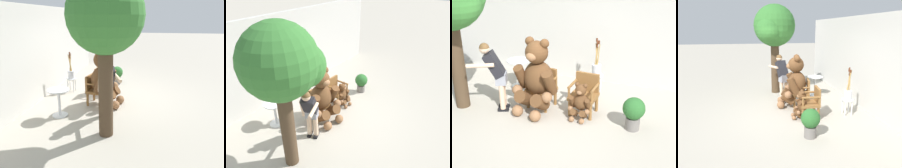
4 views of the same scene
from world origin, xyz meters
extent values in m
plane|color=#A8A091|center=(0.00, 0.00, 0.00)|extent=(60.00, 60.00, 0.00)
cube|color=beige|center=(0.00, 2.40, 1.40)|extent=(10.00, 0.16, 2.80)
cube|color=brown|center=(-0.49, 0.51, 0.41)|extent=(0.64, 0.60, 0.07)
cylinder|color=brown|center=(-0.75, 0.34, 0.18)|extent=(0.07, 0.07, 0.37)
cylinder|color=brown|center=(-0.30, 0.26, 0.18)|extent=(0.07, 0.07, 0.37)
cylinder|color=brown|center=(-0.68, 0.75, 0.18)|extent=(0.07, 0.07, 0.37)
cylinder|color=brown|center=(-0.23, 0.68, 0.18)|extent=(0.07, 0.07, 0.37)
cube|color=brown|center=(-0.45, 0.73, 0.65)|extent=(0.52, 0.14, 0.42)
cylinder|color=brown|center=(-0.74, 0.55, 0.66)|extent=(0.13, 0.48, 0.06)
cylinder|color=brown|center=(-0.77, 0.34, 0.55)|extent=(0.05, 0.05, 0.22)
cylinder|color=brown|center=(-0.24, 0.47, 0.66)|extent=(0.13, 0.48, 0.06)
cylinder|color=brown|center=(-0.28, 0.26, 0.55)|extent=(0.05, 0.05, 0.22)
cube|color=brown|center=(0.49, 0.51, 0.41)|extent=(0.59, 0.55, 0.07)
cylinder|color=brown|center=(0.25, 0.31, 0.18)|extent=(0.07, 0.07, 0.37)
cylinder|color=brown|center=(0.71, 0.28, 0.18)|extent=(0.07, 0.07, 0.37)
cylinder|color=brown|center=(0.27, 0.73, 0.18)|extent=(0.07, 0.07, 0.37)
cylinder|color=brown|center=(0.73, 0.70, 0.18)|extent=(0.07, 0.07, 0.37)
cube|color=brown|center=(0.50, 0.74, 0.65)|extent=(0.52, 0.09, 0.42)
cylinder|color=brown|center=(0.24, 0.52, 0.66)|extent=(0.09, 0.48, 0.06)
cylinder|color=brown|center=(0.23, 0.31, 0.55)|extent=(0.05, 0.05, 0.22)
cylinder|color=brown|center=(0.74, 0.49, 0.66)|extent=(0.09, 0.48, 0.06)
cylinder|color=brown|center=(0.73, 0.28, 0.55)|extent=(0.05, 0.05, 0.22)
ellipsoid|color=brown|center=(-0.49, 0.39, 0.74)|extent=(0.74, 0.66, 0.77)
sphere|color=brown|center=(-0.50, 0.35, 1.33)|extent=(0.48, 0.48, 0.48)
ellipsoid|color=#8C603D|center=(-0.53, 0.14, 1.29)|extent=(0.26, 0.21, 0.18)
sphere|color=black|center=(-0.53, 0.14, 1.30)|extent=(0.07, 0.07, 0.07)
sphere|color=brown|center=(-0.67, 0.40, 1.54)|extent=(0.19, 0.19, 0.19)
sphere|color=brown|center=(-0.31, 0.34, 1.54)|extent=(0.19, 0.19, 0.19)
cylinder|color=brown|center=(-0.86, 0.32, 0.74)|extent=(0.28, 0.45, 0.58)
sphere|color=#8C603D|center=(-0.91, 0.17, 0.48)|extent=(0.23, 0.23, 0.23)
cylinder|color=brown|center=(-0.16, 0.20, 0.74)|extent=(0.28, 0.45, 0.58)
sphere|color=#8C603D|center=(-0.16, 0.05, 0.48)|extent=(0.23, 0.23, 0.23)
cylinder|color=brown|center=(-0.74, 0.14, 0.33)|extent=(0.35, 0.51, 0.45)
sphere|color=#8C603D|center=(-0.79, -0.08, 0.12)|extent=(0.24, 0.24, 0.24)
cylinder|color=brown|center=(-0.33, 0.08, 0.33)|extent=(0.35, 0.51, 0.45)
sphere|color=#8C603D|center=(-0.35, -0.15, 0.12)|extent=(0.24, 0.24, 0.24)
ellipsoid|color=brown|center=(0.49, 0.33, 0.36)|extent=(0.34, 0.29, 0.37)
sphere|color=brown|center=(0.49, 0.31, 0.65)|extent=(0.24, 0.24, 0.24)
ellipsoid|color=#8C603D|center=(0.48, 0.21, 0.63)|extent=(0.12, 0.09, 0.09)
sphere|color=black|center=(0.48, 0.21, 0.64)|extent=(0.03, 0.03, 0.03)
sphere|color=brown|center=(0.40, 0.33, 0.75)|extent=(0.09, 0.09, 0.09)
sphere|color=brown|center=(0.58, 0.31, 0.75)|extent=(0.09, 0.09, 0.09)
cylinder|color=brown|center=(0.31, 0.27, 0.36)|extent=(0.12, 0.21, 0.28)
sphere|color=#8C603D|center=(0.30, 0.20, 0.24)|extent=(0.11, 0.11, 0.11)
cylinder|color=brown|center=(0.66, 0.25, 0.36)|extent=(0.12, 0.21, 0.28)
sphere|color=#8C603D|center=(0.66, 0.18, 0.24)|extent=(0.11, 0.11, 0.11)
cylinder|color=brown|center=(0.38, 0.20, 0.16)|extent=(0.15, 0.24, 0.22)
sphere|color=#8C603D|center=(0.36, 0.08, 0.06)|extent=(0.12, 0.12, 0.12)
cylinder|color=brown|center=(0.58, 0.18, 0.16)|extent=(0.15, 0.24, 0.22)
sphere|color=#8C603D|center=(0.58, 0.07, 0.06)|extent=(0.12, 0.12, 0.12)
cube|color=black|center=(-1.26, 0.17, 0.03)|extent=(0.26, 0.17, 0.06)
cylinder|color=beige|center=(-1.26, 0.17, 0.47)|extent=(0.12, 0.12, 0.82)
cube|color=black|center=(-1.19, 0.00, 0.03)|extent=(0.26, 0.17, 0.06)
cylinder|color=beige|center=(-1.19, 0.00, 0.47)|extent=(0.12, 0.12, 0.82)
cube|color=gray|center=(-1.23, 0.08, 0.75)|extent=(0.32, 0.36, 0.24)
cube|color=black|center=(-1.34, 0.04, 1.06)|extent=(0.51, 0.46, 0.57)
sphere|color=beige|center=(-1.50, -0.03, 1.41)|extent=(0.21, 0.21, 0.21)
sphere|color=brown|center=(-1.50, -0.03, 1.43)|extent=(0.21, 0.21, 0.21)
cylinder|color=beige|center=(-1.50, -0.23, 1.11)|extent=(0.55, 0.29, 0.10)
cylinder|color=beige|center=(-1.41, 0.21, 0.94)|extent=(0.21, 0.15, 0.51)
cylinder|color=silver|center=(0.47, 1.65, 0.45)|extent=(0.34, 0.34, 0.03)
cylinder|color=silver|center=(0.57, 1.74, 0.22)|extent=(0.04, 0.04, 0.43)
cylinder|color=silver|center=(0.37, 1.74, 0.22)|extent=(0.04, 0.04, 0.43)
cylinder|color=silver|center=(0.57, 1.55, 0.22)|extent=(0.04, 0.04, 0.43)
cylinder|color=silver|center=(0.37, 1.55, 0.22)|extent=(0.04, 0.04, 0.43)
cylinder|color=silver|center=(0.47, 1.65, 0.59)|extent=(0.22, 0.22, 0.26)
cylinder|color=tan|center=(0.44, 1.65, 0.91)|extent=(0.05, 0.15, 0.74)
cylinder|color=#592D19|center=(0.44, 1.65, 1.33)|extent=(0.05, 0.06, 0.09)
cylinder|color=tan|center=(0.49, 1.67, 0.88)|extent=(0.08, 0.07, 0.69)
cylinder|color=#592D19|center=(0.49, 1.67, 1.27)|extent=(0.05, 0.05, 0.09)
cylinder|color=tan|center=(0.46, 1.64, 0.89)|extent=(0.11, 0.11, 0.70)
cylinder|color=#592D19|center=(0.46, 1.64, 1.29)|extent=(0.05, 0.05, 0.09)
cylinder|color=tan|center=(0.45, 1.66, 0.84)|extent=(0.06, 0.05, 0.61)
cylinder|color=#592D19|center=(0.45, 1.66, 1.19)|extent=(0.05, 0.05, 0.08)
cylinder|color=silver|center=(-1.46, 1.27, 0.70)|extent=(0.56, 0.56, 0.03)
cylinder|color=silver|center=(-1.46, 1.27, 0.34)|extent=(0.07, 0.07, 0.69)
cylinder|color=silver|center=(-1.46, 1.27, 0.01)|extent=(0.40, 0.40, 0.03)
cylinder|color=#473523|center=(-2.17, -0.10, 1.05)|extent=(0.31, 0.31, 2.09)
sphere|color=#33702D|center=(-2.17, -0.10, 2.51)|extent=(1.51, 1.51, 1.51)
sphere|color=#33702D|center=(-1.80, -0.32, 2.36)|extent=(0.90, 0.90, 0.90)
cylinder|color=slate|center=(1.59, 0.24, 0.13)|extent=(0.28, 0.28, 0.26)
sphere|color=#286028|center=(1.59, 0.24, 0.46)|extent=(0.44, 0.44, 0.44)
camera|label=1|loc=(-6.35, -0.96, 2.47)|focal=35.00mm
camera|label=2|loc=(-4.54, -3.08, 4.00)|focal=35.00mm
camera|label=3|loc=(2.14, -5.20, 3.38)|focal=50.00mm
camera|label=4|loc=(5.96, -1.05, 2.41)|focal=35.00mm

